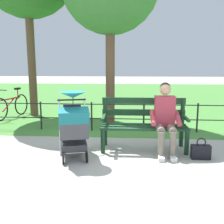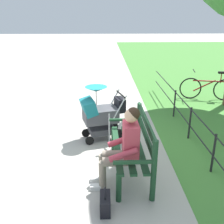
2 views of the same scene
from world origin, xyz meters
TOP-DOWN VIEW (x-y plane):
  - ground_plane at (0.00, 0.00)m, footprint 60.00×60.00m
  - park_bench at (-0.56, -0.12)m, footprint 1.61×0.62m
  - person_on_bench at (-0.93, 0.11)m, footprint 0.53×0.74m
  - stroller at (0.66, 0.47)m, footprint 0.70×0.98m
  - handbag at (-1.51, 0.38)m, footprint 0.32×0.14m
  - park_fence at (-0.50, -1.41)m, footprint 8.83×0.04m
  - bicycle at (3.28, -2.78)m, footprint 0.49×1.64m

SIDE VIEW (x-z plane):
  - ground_plane at x=0.00m, z-range 0.00..0.00m
  - handbag at x=-1.51m, z-range -0.06..0.31m
  - bicycle at x=3.28m, z-range -0.08..0.81m
  - park_fence at x=-0.50m, z-range 0.08..0.78m
  - park_bench at x=-0.56m, z-range 0.05..1.01m
  - stroller at x=0.66m, z-range 0.02..1.17m
  - person_on_bench at x=-0.93m, z-range 0.04..1.31m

